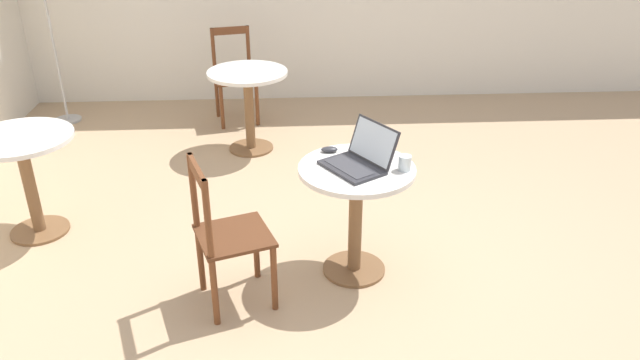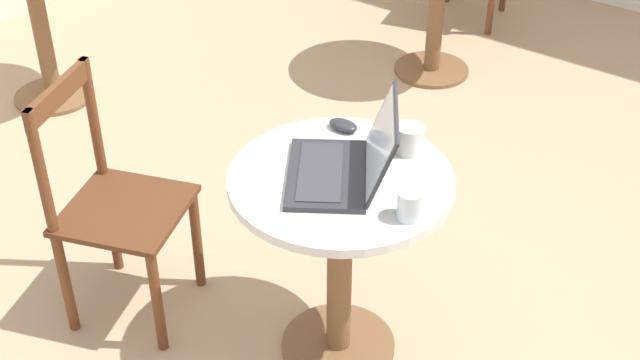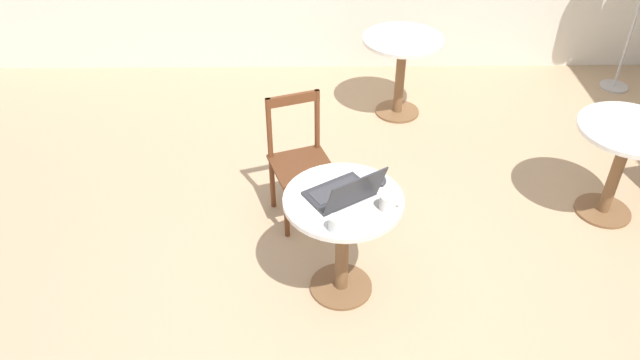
{
  "view_description": "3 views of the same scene",
  "coord_description": "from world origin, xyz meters",
  "px_view_note": "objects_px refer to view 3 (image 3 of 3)",
  "views": [
    {
      "loc": [
        -3.19,
        0.61,
        2.24
      ],
      "look_at": [
        0.1,
        0.42,
        0.57
      ],
      "focal_mm": 35.0,
      "sensor_mm": 36.0,
      "label": 1
    },
    {
      "loc": [
        -1.79,
        -0.97,
        2.22
      ],
      "look_at": [
        0.05,
        0.33,
        0.61
      ],
      "focal_mm": 50.0,
      "sensor_mm": 36.0,
      "label": 2
    },
    {
      "loc": [
        -0.18,
        -2.46,
        2.85
      ],
      "look_at": [
        -0.14,
        0.44,
        0.66
      ],
      "focal_mm": 35.0,
      "sensor_mm": 36.0,
      "label": 3
    }
  ],
  "objects_px": {
    "cafe_table_far": "(402,58)",
    "laptop": "(344,192)",
    "cafe_table_near": "(343,223)",
    "drinking_glass": "(336,224)",
    "mug": "(388,202)",
    "chair_near_back": "(300,161)",
    "cafe_table_mid": "(624,151)",
    "mouse": "(381,180)"
  },
  "relations": [
    {
      "from": "chair_near_back",
      "to": "cafe_table_far",
      "type": "bearing_deg",
      "value": 58.44
    },
    {
      "from": "chair_near_back",
      "to": "laptop",
      "type": "relative_size",
      "value": 1.89
    },
    {
      "from": "laptop",
      "to": "mug",
      "type": "xyz_separation_m",
      "value": [
        0.23,
        -0.08,
        -0.0
      ]
    },
    {
      "from": "laptop",
      "to": "cafe_table_mid",
      "type": "bearing_deg",
      "value": 20.8
    },
    {
      "from": "chair_near_back",
      "to": "mug",
      "type": "bearing_deg",
      "value": -59.44
    },
    {
      "from": "cafe_table_near",
      "to": "mouse",
      "type": "relative_size",
      "value": 7.08
    },
    {
      "from": "mug",
      "to": "laptop",
      "type": "bearing_deg",
      "value": 160.29
    },
    {
      "from": "cafe_table_far",
      "to": "drinking_glass",
      "type": "relative_size",
      "value": 8.1
    },
    {
      "from": "chair_near_back",
      "to": "mug",
      "type": "relative_size",
      "value": 7.07
    },
    {
      "from": "cafe_table_mid",
      "to": "chair_near_back",
      "type": "relative_size",
      "value": 0.8
    },
    {
      "from": "cafe_table_near",
      "to": "mouse",
      "type": "bearing_deg",
      "value": 32.76
    },
    {
      "from": "chair_near_back",
      "to": "mouse",
      "type": "distance_m",
      "value": 0.81
    },
    {
      "from": "cafe_table_near",
      "to": "cafe_table_mid",
      "type": "height_order",
      "value": "same"
    },
    {
      "from": "mug",
      "to": "chair_near_back",
      "type": "bearing_deg",
      "value": 120.56
    },
    {
      "from": "cafe_table_far",
      "to": "laptop",
      "type": "bearing_deg",
      "value": -105.31
    },
    {
      "from": "drinking_glass",
      "to": "cafe_table_far",
      "type": "bearing_deg",
      "value": 75.02
    },
    {
      "from": "laptop",
      "to": "drinking_glass",
      "type": "xyz_separation_m",
      "value": [
        -0.05,
        -0.25,
        -0.01
      ]
    },
    {
      "from": "chair_near_back",
      "to": "drinking_glass",
      "type": "xyz_separation_m",
      "value": [
        0.2,
        -1.0,
        0.32
      ]
    },
    {
      "from": "cafe_table_near",
      "to": "chair_near_back",
      "type": "xyz_separation_m",
      "value": [
        -0.26,
        0.74,
        -0.09
      ]
    },
    {
      "from": "laptop",
      "to": "mug",
      "type": "distance_m",
      "value": 0.25
    },
    {
      "from": "cafe_table_near",
      "to": "chair_near_back",
      "type": "distance_m",
      "value": 0.78
    },
    {
      "from": "cafe_table_mid",
      "to": "cafe_table_far",
      "type": "relative_size",
      "value": 1.0
    },
    {
      "from": "chair_near_back",
      "to": "laptop",
      "type": "distance_m",
      "value": 0.85
    },
    {
      "from": "cafe_table_far",
      "to": "cafe_table_near",
      "type": "bearing_deg",
      "value": -105.44
    },
    {
      "from": "mouse",
      "to": "mug",
      "type": "xyz_separation_m",
      "value": [
        0.02,
        -0.23,
        0.03
      ]
    },
    {
      "from": "chair_near_back",
      "to": "drinking_glass",
      "type": "relative_size",
      "value": 10.06
    },
    {
      "from": "cafe_table_near",
      "to": "laptop",
      "type": "distance_m",
      "value": 0.23
    },
    {
      "from": "cafe_table_near",
      "to": "cafe_table_far",
      "type": "distance_m",
      "value": 2.17
    },
    {
      "from": "cafe_table_far",
      "to": "drinking_glass",
      "type": "bearing_deg",
      "value": -104.98
    },
    {
      "from": "chair_near_back",
      "to": "mouse",
      "type": "height_order",
      "value": "chair_near_back"
    },
    {
      "from": "laptop",
      "to": "mouse",
      "type": "distance_m",
      "value": 0.27
    },
    {
      "from": "drinking_glass",
      "to": "mouse",
      "type": "bearing_deg",
      "value": 56.06
    },
    {
      "from": "cafe_table_mid",
      "to": "mug",
      "type": "relative_size",
      "value": 5.69
    },
    {
      "from": "cafe_table_far",
      "to": "drinking_glass",
      "type": "xyz_separation_m",
      "value": [
        -0.63,
        -2.36,
        0.23
      ]
    },
    {
      "from": "cafe_table_mid",
      "to": "mouse",
      "type": "xyz_separation_m",
      "value": [
        -1.67,
        -0.57,
        0.2
      ]
    },
    {
      "from": "cafe_table_near",
      "to": "cafe_table_far",
      "type": "height_order",
      "value": "same"
    },
    {
      "from": "chair_near_back",
      "to": "laptop",
      "type": "xyz_separation_m",
      "value": [
        0.26,
        -0.75,
        0.32
      ]
    },
    {
      "from": "cafe_table_mid",
      "to": "drinking_glass",
      "type": "bearing_deg",
      "value": -153.45
    },
    {
      "from": "mouse",
      "to": "mug",
      "type": "bearing_deg",
      "value": -86.3
    },
    {
      "from": "cafe_table_mid",
      "to": "laptop",
      "type": "relative_size",
      "value": 1.52
    },
    {
      "from": "cafe_table_mid",
      "to": "laptop",
      "type": "distance_m",
      "value": 2.03
    },
    {
      "from": "drinking_glass",
      "to": "cafe_table_mid",
      "type": "bearing_deg",
      "value": 26.55
    }
  ]
}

